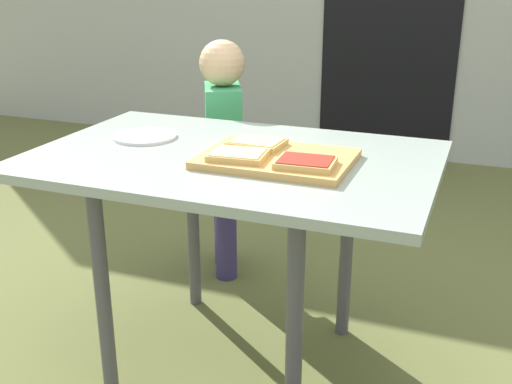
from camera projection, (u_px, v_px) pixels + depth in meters
name	position (u px, v px, depth m)	size (l,w,h in m)	color
ground_plane	(236.00, 360.00, 2.11)	(16.00, 16.00, 0.00)	olive
house_door	(391.00, 8.00, 4.03)	(0.90, 0.02, 2.00)	black
dining_table	(233.00, 179.00, 1.89)	(1.21, 0.79, 0.73)	#9BAB9E
cutting_board	(277.00, 159.00, 1.78)	(0.43, 0.31, 0.02)	tan
pizza_slice_far_left	(257.00, 143.00, 1.87)	(0.16, 0.13, 0.02)	#DDB260
pizza_slice_near_right	(306.00, 163.00, 1.68)	(0.17, 0.13, 0.02)	#DDB260
pizza_slice_near_left	(238.00, 155.00, 1.75)	(0.17, 0.14, 0.02)	#DDB260
plate_white_left	(145.00, 136.00, 2.04)	(0.21, 0.21, 0.01)	silver
child_left	(224.00, 143.00, 2.54)	(0.23, 0.28, 0.99)	#3A3164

